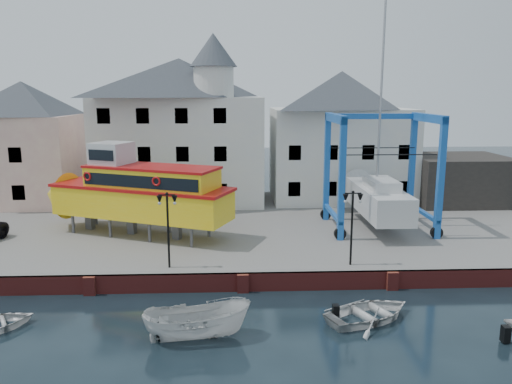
{
  "coord_description": "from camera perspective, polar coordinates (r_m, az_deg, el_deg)",
  "views": [
    {
      "loc": [
        -0.4,
        -24.92,
        10.42
      ],
      "look_at": [
        1.0,
        7.0,
        4.0
      ],
      "focal_mm": 35.0,
      "sensor_mm": 36.0,
      "label": 1
    }
  ],
  "objects": [
    {
      "name": "motorboat_b",
      "position": [
        24.59,
        12.83,
        -14.0
      ],
      "size": [
        5.33,
        4.7,
        0.92
      ],
      "primitive_type": "imported",
      "rotation": [
        0.0,
        0.0,
        1.99
      ],
      "color": "silver",
      "rests_on": "ground"
    },
    {
      "name": "building_pink",
      "position": [
        46.58,
        -24.8,
        5.06
      ],
      "size": [
        8.0,
        7.0,
        10.3
      ],
      "color": "#D49F97",
      "rests_on": "hardstanding"
    },
    {
      "name": "shed_dark",
      "position": [
        46.78,
        22.04,
        1.4
      ],
      "size": [
        8.0,
        7.0,
        4.0
      ],
      "primitive_type": "cube",
      "color": "#272421",
      "rests_on": "hardstanding"
    },
    {
      "name": "building_white_main",
      "position": [
        43.65,
        -8.45,
        7.2
      ],
      "size": [
        14.0,
        8.3,
        14.0
      ],
      "color": "silver",
      "rests_on": "hardstanding"
    },
    {
      "name": "tour_boat",
      "position": [
        34.22,
        -14.14,
        0.02
      ],
      "size": [
        14.28,
        8.63,
        6.14
      ],
      "rotation": [
        0.0,
        0.0,
        -0.4
      ],
      "color": "#59595E",
      "rests_on": "hardstanding"
    },
    {
      "name": "travel_lift",
      "position": [
        36.5,
        13.44,
        0.2
      ],
      "size": [
        7.16,
        10.15,
        15.33
      ],
      "rotation": [
        0.0,
        0.0,
        -0.0
      ],
      "color": "blue",
      "rests_on": "hardstanding"
    },
    {
      "name": "building_white_right",
      "position": [
        45.07,
        9.6,
        6.34
      ],
      "size": [
        12.0,
        8.0,
        11.2
      ],
      "color": "silver",
      "rests_on": "hardstanding"
    },
    {
      "name": "lamp_post_right",
      "position": [
        27.61,
        10.97,
        -1.93
      ],
      "size": [
        1.12,
        0.32,
        4.2
      ],
      "color": "black",
      "rests_on": "hardstanding"
    },
    {
      "name": "quay_wall",
      "position": [
        26.92,
        -1.51,
        -10.26
      ],
      "size": [
        44.0,
        0.47,
        1.0
      ],
      "color": "maroon",
      "rests_on": "ground"
    },
    {
      "name": "hardstanding",
      "position": [
        37.26,
        -1.81,
        -4.08
      ],
      "size": [
        44.0,
        22.0,
        1.0
      ],
      "primitive_type": "cube",
      "color": "#67635D",
      "rests_on": "ground"
    },
    {
      "name": "motorboat_a",
      "position": [
        22.48,
        -6.67,
        -16.34
      ],
      "size": [
        4.81,
        2.33,
        1.79
      ],
      "primitive_type": "imported",
      "rotation": [
        0.0,
        0.0,
        1.7
      ],
      "color": "silver",
      "rests_on": "ground"
    },
    {
      "name": "lamp_post_left",
      "position": [
        27.1,
        -10.09,
        -2.14
      ],
      "size": [
        1.12,
        0.32,
        4.2
      ],
      "color": "black",
      "rests_on": "hardstanding"
    },
    {
      "name": "ground",
      "position": [
        27.01,
        -1.5,
        -11.33
      ],
      "size": [
        140.0,
        140.0,
        0.0
      ],
      "primitive_type": "plane",
      "color": "#18252D",
      "rests_on": "ground"
    }
  ]
}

